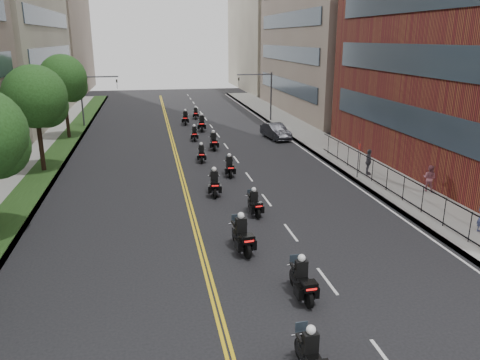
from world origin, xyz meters
The scene contains 24 objects.
sidewalk_right centered at (12.00, 25.00, 0.07)m, with size 4.00×90.00×0.15m, color gray.
sidewalk_left centered at (-12.00, 25.00, 0.07)m, with size 4.00×90.00×0.15m, color gray.
grass_strip centered at (-11.20, 25.00, 0.17)m, with size 2.00×90.00×0.04m, color #1D3714.
building_right_far centered at (21.50, 78.00, 13.00)m, with size 15.00×28.00×26.00m, color gray.
building_left_far centered at (-22.00, 78.00, 13.00)m, with size 16.00×28.00×26.00m, color #766256.
iron_fence centered at (11.00, 12.00, 0.90)m, with size 0.05×28.00×1.50m.
street_trees centered at (-11.05, 18.61, 5.13)m, with size 4.40×38.40×7.98m.
traffic_signal_right centered at (9.54, 42.00, 3.70)m, with size 4.09×0.20×5.60m.
traffic_signal_left centered at (-9.54, 42.00, 3.70)m, with size 4.09×0.20×5.60m.
motorcycle_0 centered at (0.68, -0.20, 0.65)m, with size 0.54×2.23×1.64m.
motorcycle_1 centered at (1.80, 4.04, 0.67)m, with size 0.54×2.31×1.71m.
motorcycle_2 centered at (0.37, 8.39, 0.73)m, with size 0.73×2.50×1.84m.
motorcycle_3 centered at (1.95, 12.82, 0.61)m, with size 0.53×2.09×1.54m.
motorcycle_4 centered at (0.27, 16.66, 0.69)m, with size 0.65×2.37×1.75m.
motorcycle_5 centered at (1.90, 20.59, 0.63)m, with size 0.55×2.17×1.60m.
motorcycle_6 centered at (0.40, 24.92, 0.60)m, with size 0.55×2.07×1.53m.
motorcycle_7 centered at (1.93, 28.87, 0.67)m, with size 0.54×2.30×1.69m.
motorcycle_8 centered at (0.65, 32.94, 0.61)m, with size 0.56×2.08×1.53m.
motorcycle_9 centered at (1.89, 37.56, 0.74)m, with size 0.75×2.53×1.87m.
motorcycle_10 centered at (0.52, 41.74, 0.68)m, with size 0.66×2.34×1.73m.
motorcycle_11 centered at (2.06, 45.47, 0.60)m, with size 0.57×2.06×1.52m.
parked_sedan centered at (8.44, 32.19, 0.73)m, with size 1.55×4.46×1.47m, color black.
pedestrian_b centered at (13.50, 14.30, 0.99)m, with size 0.82×0.64×1.69m, color #995360.
pedestrian_c centered at (11.45, 18.55, 1.05)m, with size 1.06×0.44×1.81m, color #48464F.
Camera 1 is at (-3.47, -10.83, 9.39)m, focal length 35.00 mm.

